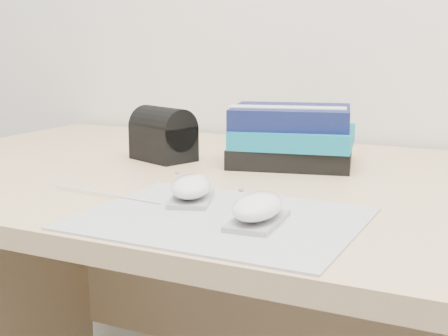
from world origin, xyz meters
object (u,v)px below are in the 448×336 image
at_px(mouse_rear, 191,189).
at_px(book_stack, 292,136).
at_px(pouch, 163,135).
at_px(desk, 322,304).
at_px(mouse_front, 257,209).

bearing_deg(mouse_rear, book_stack, 84.59).
bearing_deg(book_stack, pouch, -163.75).
xyz_separation_m(mouse_rear, book_stack, (0.03, 0.33, 0.03)).
height_order(mouse_rear, pouch, pouch).
bearing_deg(desk, book_stack, 144.41).
distance_m(book_stack, pouch, 0.24).
relative_size(mouse_front, book_stack, 0.43).
bearing_deg(pouch, book_stack, 16.25).
xyz_separation_m(desk, book_stack, (-0.08, 0.06, 0.29)).
xyz_separation_m(mouse_rear, mouse_front, (0.13, -0.06, 0.00)).
xyz_separation_m(mouse_front, book_stack, (-0.09, 0.38, 0.03)).
relative_size(desk, pouch, 11.85).
height_order(book_stack, pouch, book_stack).
relative_size(desk, mouse_rear, 14.30).
height_order(desk, mouse_rear, mouse_rear).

